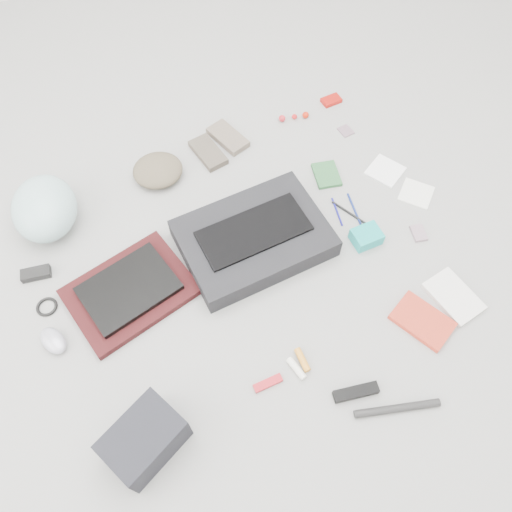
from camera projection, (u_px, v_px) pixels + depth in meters
name	position (u px, v px, depth m)	size (l,w,h in m)	color
ground_plane	(256.00, 263.00, 1.79)	(4.00, 4.00, 0.00)	gray
messenger_bag	(254.00, 238.00, 1.79)	(0.51, 0.36, 0.09)	black
bag_flap	(254.00, 231.00, 1.75)	(0.39, 0.18, 0.01)	black
laptop_sleeve	(130.00, 292.00, 1.72)	(0.40, 0.30, 0.03)	#340E0F
laptop	(129.00, 288.00, 1.70)	(0.31, 0.22, 0.02)	black
bike_helmet	(44.00, 208.00, 1.81)	(0.23, 0.29, 0.17)	#ADDADC
beanie	(158.00, 170.00, 1.97)	(0.20, 0.19, 0.07)	brown
mitten_left	(208.00, 153.00, 2.04)	(0.09, 0.18, 0.03)	brown
mitten_right	(228.00, 137.00, 2.09)	(0.09, 0.18, 0.03)	#6F6153
power_brick	(36.00, 274.00, 1.75)	(0.10, 0.05, 0.03)	black
cable_coil	(47.00, 307.00, 1.70)	(0.07, 0.07, 0.01)	black
mouse	(53.00, 340.00, 1.62)	(0.07, 0.11, 0.04)	#A6A5B6
camera_bag	(145.00, 440.00, 1.41)	(0.22, 0.15, 0.14)	black
multitool	(268.00, 383.00, 1.56)	(0.09, 0.03, 0.01)	#A5151D
toiletry_tube_white	(296.00, 368.00, 1.58)	(0.02, 0.02, 0.08)	white
toiletry_tube_orange	(302.00, 360.00, 1.60)	(0.02, 0.02, 0.08)	orange
u_lock	(356.00, 392.00, 1.54)	(0.14, 0.04, 0.03)	black
bike_pump	(397.00, 408.00, 1.52)	(0.02, 0.02, 0.27)	black
book_red	(422.00, 321.00, 1.67)	(0.13, 0.19, 0.02)	red
book_white	(453.00, 297.00, 1.71)	(0.13, 0.19, 0.02)	silver
notepad	(326.00, 175.00, 1.99)	(0.10, 0.13, 0.01)	#295D31
pen_blue	(337.00, 212.00, 1.90)	(0.01, 0.01, 0.13)	navy
pen_black	(349.00, 213.00, 1.90)	(0.01, 0.01, 0.16)	black
pen_navy	(354.00, 209.00, 1.91)	(0.01, 0.01, 0.15)	navy
accordion_wallet	(366.00, 237.00, 1.82)	(0.10, 0.08, 0.05)	#15AAA6
card_deck	(419.00, 233.00, 1.85)	(0.05, 0.07, 0.01)	gray
napkin_top	(385.00, 171.00, 2.01)	(0.13, 0.13, 0.01)	white
napkin_bottom	(416.00, 194.00, 1.95)	(0.12, 0.12, 0.01)	white
lollipop_a	(282.00, 118.00, 2.14)	(0.03, 0.03, 0.03)	red
lollipop_b	(294.00, 117.00, 2.15)	(0.02, 0.02, 0.02)	red
lollipop_c	(306.00, 115.00, 2.15)	(0.03, 0.03, 0.03)	red
altoids_tin	(331.00, 100.00, 2.21)	(0.08, 0.05, 0.02)	#AE130D
stamp_sheet	(346.00, 131.00, 2.12)	(0.05, 0.06, 0.00)	gray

